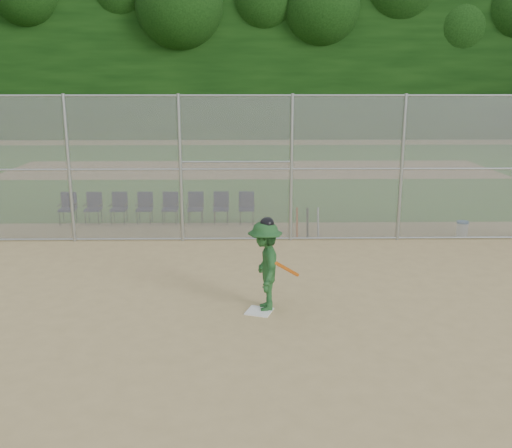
{
  "coord_description": "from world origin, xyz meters",
  "views": [
    {
      "loc": [
        -0.2,
        -10.3,
        4.34
      ],
      "look_at": [
        0.0,
        2.5,
        1.1
      ],
      "focal_mm": 40.0,
      "sensor_mm": 36.0,
      "label": 1
    }
  ],
  "objects_px": {
    "water_cooler": "(462,229)",
    "chair_0": "(67,209)",
    "home_plate": "(259,311)",
    "batter_at_plate": "(265,266)"
  },
  "relations": [
    {
      "from": "home_plate",
      "to": "water_cooler",
      "type": "bearing_deg",
      "value": 42.44
    },
    {
      "from": "home_plate",
      "to": "water_cooler",
      "type": "xyz_separation_m",
      "value": [
        5.93,
        5.42,
        0.21
      ]
    },
    {
      "from": "home_plate",
      "to": "chair_0",
      "type": "bearing_deg",
      "value": 129.42
    },
    {
      "from": "batter_at_plate",
      "to": "water_cooler",
      "type": "height_order",
      "value": "batter_at_plate"
    },
    {
      "from": "chair_0",
      "to": "water_cooler",
      "type": "bearing_deg",
      "value": -7.88
    },
    {
      "from": "water_cooler",
      "to": "chair_0",
      "type": "relative_size",
      "value": 0.45
    },
    {
      "from": "water_cooler",
      "to": "home_plate",
      "type": "bearing_deg",
      "value": -137.56
    },
    {
      "from": "home_plate",
      "to": "batter_at_plate",
      "type": "relative_size",
      "value": 0.25
    },
    {
      "from": "chair_0",
      "to": "home_plate",
      "type": "bearing_deg",
      "value": -50.58
    },
    {
      "from": "water_cooler",
      "to": "chair_0",
      "type": "bearing_deg",
      "value": 172.12
    }
  ]
}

